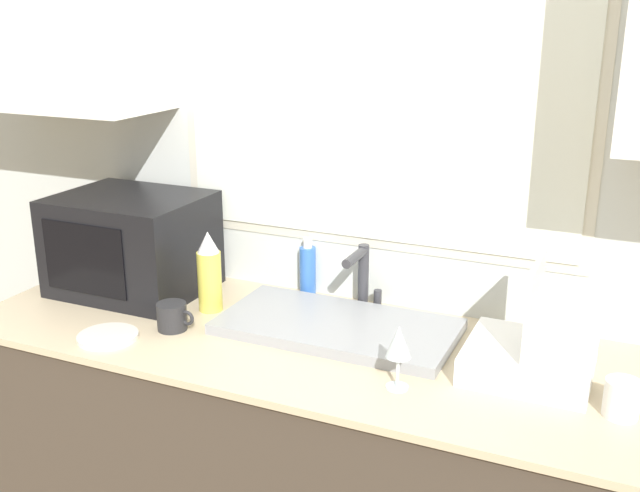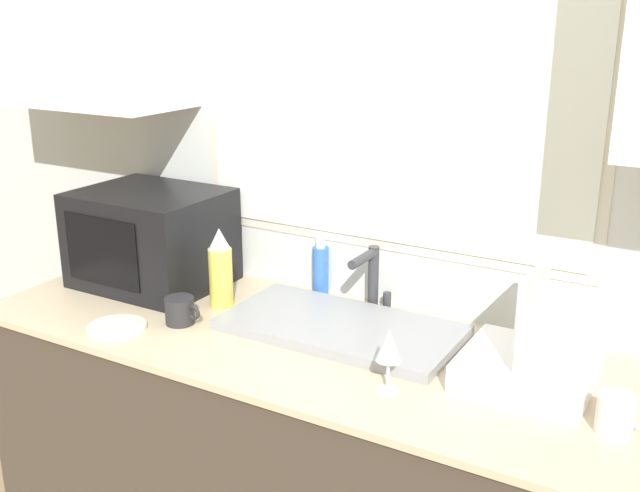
# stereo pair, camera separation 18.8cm
# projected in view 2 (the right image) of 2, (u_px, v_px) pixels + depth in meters

# --- Properties ---
(countertop) EXTENTS (2.04, 0.68, 0.90)m
(countertop) POSITION_uv_depth(u_px,v_px,m) (327.00, 486.00, 2.14)
(countertop) COLOR #42382D
(countertop) RESTS_ON ground_plane
(wall_back) EXTENTS (6.00, 0.38, 2.60)m
(wall_back) POSITION_uv_depth(u_px,v_px,m) (383.00, 137.00, 2.10)
(wall_back) COLOR silver
(wall_back) RESTS_ON ground_plane
(sink_basin) EXTENTS (0.65, 0.33, 0.03)m
(sink_basin) POSITION_uv_depth(u_px,v_px,m) (340.00, 327.00, 2.06)
(sink_basin) COLOR gray
(sink_basin) RESTS_ON countertop
(faucet) EXTENTS (0.08, 0.15, 0.19)m
(faucet) POSITION_uv_depth(u_px,v_px,m) (371.00, 274.00, 2.17)
(faucet) COLOR #333338
(faucet) RESTS_ON countertop
(microwave) EXTENTS (0.44, 0.36, 0.30)m
(microwave) POSITION_uv_depth(u_px,v_px,m) (151.00, 238.00, 2.38)
(microwave) COLOR black
(microwave) RESTS_ON countertop
(dish_rack) EXTENTS (0.30, 0.28, 0.29)m
(dish_rack) POSITION_uv_depth(u_px,v_px,m) (527.00, 366.00, 1.77)
(dish_rack) COLOR white
(dish_rack) RESTS_ON countertop
(spray_bottle) EXTENTS (0.07, 0.07, 0.24)m
(spray_bottle) POSITION_uv_depth(u_px,v_px,m) (220.00, 269.00, 2.21)
(spray_bottle) COLOR #D8CC4C
(spray_bottle) RESTS_ON countertop
(soap_bottle) EXTENTS (0.05, 0.05, 0.18)m
(soap_bottle) POSITION_uv_depth(u_px,v_px,m) (320.00, 270.00, 2.31)
(soap_bottle) COLOR blue
(soap_bottle) RESTS_ON countertop
(mug_near_sink) EXTENTS (0.11, 0.08, 0.08)m
(mug_near_sink) POSITION_uv_depth(u_px,v_px,m) (180.00, 311.00, 2.11)
(mug_near_sink) COLOR #262628
(mug_near_sink) RESTS_ON countertop
(wine_glass) EXTENTS (0.06, 0.06, 0.16)m
(wine_glass) POSITION_uv_depth(u_px,v_px,m) (389.00, 347.00, 1.71)
(wine_glass) COLOR silver
(wine_glass) RESTS_ON countertop
(mug_by_rack) EXTENTS (0.11, 0.08, 0.08)m
(mug_by_rack) POSITION_uv_depth(u_px,v_px,m) (616.00, 415.00, 1.56)
(mug_by_rack) COLOR white
(mug_by_rack) RESTS_ON countertop
(small_plate) EXTENTS (0.16, 0.16, 0.01)m
(small_plate) POSITION_uv_depth(u_px,v_px,m) (117.00, 327.00, 2.08)
(small_plate) COLOR silver
(small_plate) RESTS_ON countertop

